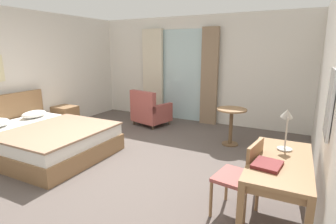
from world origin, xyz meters
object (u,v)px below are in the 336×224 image
bed (42,139)px  nightstand (66,117)px  round_cafe_table (231,119)px  desk_chair (243,174)px  closed_book (267,164)px  armchair_by_window (150,111)px  writing_desk (280,168)px  desk_lamp (287,122)px

bed → nightstand: bearing=124.6°
bed → round_cafe_table: (2.84, 2.00, 0.25)m
desk_chair → nightstand: bearing=161.3°
closed_book → armchair_by_window: bearing=144.6°
armchair_by_window → round_cafe_table: size_ratio=1.28×
writing_desk → round_cafe_table: writing_desk is taller
writing_desk → round_cafe_table: (-1.05, 2.16, -0.13)m
closed_book → round_cafe_table: size_ratio=0.40×
armchair_by_window → desk_lamp: bearing=-35.4°
nightstand → closed_book: bearing=-20.0°
bed → desk_lamp: size_ratio=4.88×
bed → nightstand: size_ratio=4.40×
desk_chair → armchair_by_window: (-2.79, 2.61, -0.16)m
nightstand → writing_desk: writing_desk is taller
bed → desk_chair: (3.53, -0.19, 0.24)m
bed → desk_chair: bed is taller
bed → desk_chair: bearing=-3.0°
nightstand → round_cafe_table: bearing=10.2°
armchair_by_window → round_cafe_table: bearing=-11.5°
closed_book → armchair_by_window: armchair_by_window is taller
writing_desk → closed_book: (-0.10, -0.23, 0.11)m
desk_chair → round_cafe_table: (-0.69, 2.19, 0.01)m
desk_lamp → closed_book: (-0.10, -0.58, -0.29)m
desk_lamp → round_cafe_table: bearing=120.1°
closed_book → bed: bearing=-178.5°
bed → desk_lamp: bearing=2.8°
nightstand → desk_chair: (4.45, -1.51, 0.25)m
desk_lamp → writing_desk: bearing=-89.9°
desk_chair → armchair_by_window: bearing=136.9°
writing_desk → round_cafe_table: 2.40m
armchair_by_window → nightstand: bearing=-146.4°
armchair_by_window → bed: bearing=-107.1°
bed → nightstand: 1.61m
bed → nightstand: (-0.91, 1.32, -0.01)m
desk_chair → bed: bearing=177.0°
nightstand → closed_book: size_ratio=1.80×
desk_chair → armchair_by_window: desk_chair is taller
closed_book → desk_lamp: bearing=87.7°
armchair_by_window → round_cafe_table: armchair_by_window is taller
bed → armchair_by_window: bearing=72.9°
bed → desk_lamp: desk_lamp is taller
writing_desk → closed_book: closed_book is taller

